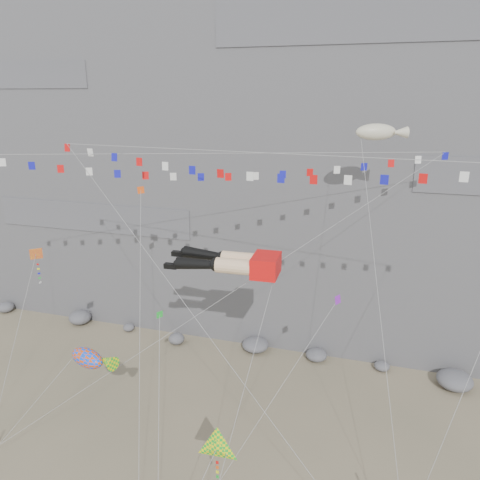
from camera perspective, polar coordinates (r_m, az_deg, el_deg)
The scene contains 13 objects.
ground at distance 34.63m, azimuth -6.26°, elevation -27.09°, with size 120.00×120.00×0.00m, color gray.
cliff at distance 55.54m, azimuth 6.33°, elevation 18.06°, with size 80.00×28.00×50.00m, color slate.
talus_boulders at distance 47.19m, azimuth 1.89°, elevation -12.67°, with size 60.00×3.00×1.20m, color slate, non-canonical shape.
legs_kite at distance 32.79m, azimuth -0.70°, elevation -2.78°, with size 8.20×16.60×19.97m.
flag_banner_upper at distance 33.55m, azimuth -3.20°, elevation 10.46°, with size 31.52×17.75×27.32m.
flag_banner_lower at distance 28.50m, azimuth 3.17°, elevation 10.50°, with size 29.72×9.45×23.98m.
harlequin_kite at distance 35.22m, azimuth -23.62°, elevation -1.66°, with size 2.84×6.43×14.83m.
fish_windsock at distance 32.34m, azimuth -18.14°, elevation -13.52°, with size 9.27×4.64×11.34m.
delta_kite at distance 28.73m, azimuth -2.86°, elevation -24.05°, with size 3.29×6.22×8.04m.
blimp_windsock at distance 35.33m, azimuth 16.25°, elevation 12.44°, with size 5.87×16.10×26.43m.
small_kite_a at distance 34.84m, azimuth -12.01°, elevation 5.27°, with size 5.99×13.20×22.15m.
small_kite_b at distance 31.32m, azimuth 11.61°, elevation -7.49°, with size 7.84×11.37×17.14m.
small_kite_c at distance 32.49m, azimuth -9.77°, elevation -9.42°, with size 4.44×9.87×14.06m.
Camera 1 is at (10.28, -22.57, 24.17)m, focal length 35.00 mm.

